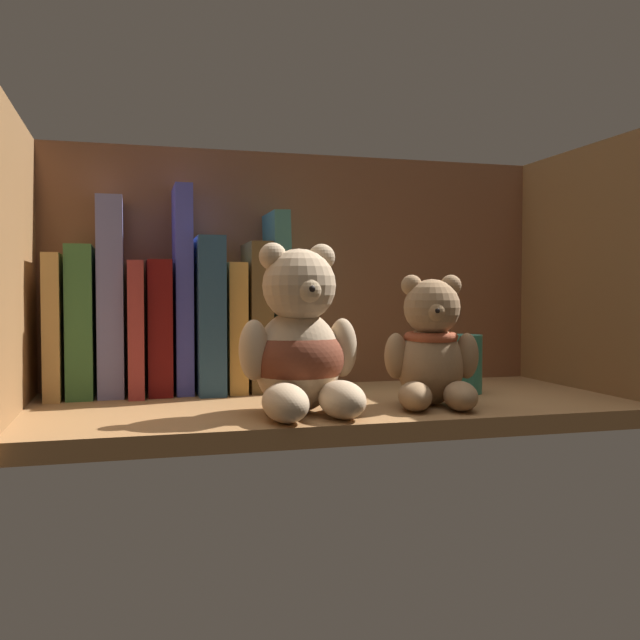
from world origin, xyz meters
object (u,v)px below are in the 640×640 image
(book_6, at_px, (207,315))
(book_0, at_px, (56,326))
(book_9, at_px, (276,302))
(teddy_bear_smaller, at_px, (432,350))
(pillar_candle, at_px, (463,364))
(book_4, at_px, (159,327))
(book_2, at_px, (111,297))
(book_3, at_px, (135,328))
(teddy_bear_larger, at_px, (300,347))
(book_5, at_px, (182,290))
(book_1, at_px, (81,321))
(book_7, at_px, (232,327))
(book_8, at_px, (255,317))

(book_6, bearing_deg, book_0, 180.00)
(book_9, bearing_deg, teddy_bear_smaller, -53.56)
(teddy_bear_smaller, bearing_deg, pillar_candle, 45.40)
(book_0, distance_m, book_4, 0.12)
(book_4, xyz_separation_m, pillar_candle, (0.36, -0.10, -0.04))
(book_2, bearing_deg, book_3, 0.00)
(teddy_bear_larger, bearing_deg, book_5, 118.47)
(book_1, bearing_deg, book_7, 0.00)
(book_7, bearing_deg, book_9, 0.00)
(book_3, distance_m, teddy_bear_larger, 0.25)
(book_2, relative_size, book_7, 1.48)
(book_6, xyz_separation_m, book_8, (0.06, 0.00, -0.00))
(book_4, distance_m, teddy_bear_smaller, 0.33)
(book_4, distance_m, pillar_candle, 0.37)
(book_9, xyz_separation_m, pillar_candle, (0.21, -0.10, -0.08))
(book_0, height_order, book_8, book_8)
(book_7, bearing_deg, book_0, 180.00)
(book_3, bearing_deg, book_2, 180.00)
(book_2, distance_m, pillar_candle, 0.43)
(book_1, xyz_separation_m, book_5, (0.12, 0.00, 0.04))
(book_5, relative_size, book_9, 1.13)
(book_9, height_order, teddy_bear_smaller, book_9)
(book_1, bearing_deg, book_3, 0.00)
(book_0, distance_m, book_2, 0.07)
(pillar_candle, bearing_deg, book_1, 166.98)
(book_8, bearing_deg, book_2, 180.00)
(book_1, height_order, book_6, book_6)
(book_1, bearing_deg, book_9, 0.00)
(book_1, height_order, book_7, book_1)
(book_7, relative_size, teddy_bear_larger, 0.92)
(book_8, bearing_deg, book_7, 180.00)
(book_2, bearing_deg, teddy_bear_smaller, -28.30)
(book_1, relative_size, book_4, 1.10)
(book_0, relative_size, book_2, 0.71)
(book_9, bearing_deg, book_2, 180.00)
(book_0, bearing_deg, book_7, 0.00)
(book_2, bearing_deg, book_4, 0.00)
(book_2, xyz_separation_m, teddy_bear_larger, (0.19, -0.19, -0.05))
(book_6, bearing_deg, book_5, 180.00)
(book_1, distance_m, pillar_candle, 0.46)
(book_2, bearing_deg, book_5, 0.00)
(teddy_bear_smaller, bearing_deg, book_9, 126.44)
(book_6, distance_m, book_8, 0.06)
(book_2, relative_size, teddy_bear_larger, 1.35)
(book_8, height_order, pillar_candle, book_8)
(book_5, relative_size, pillar_candle, 3.52)
(book_5, bearing_deg, book_1, 180.00)
(teddy_bear_larger, bearing_deg, book_4, 124.71)
(book_6, height_order, book_9, book_9)
(book_5, xyz_separation_m, book_7, (0.06, 0.00, -0.05))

